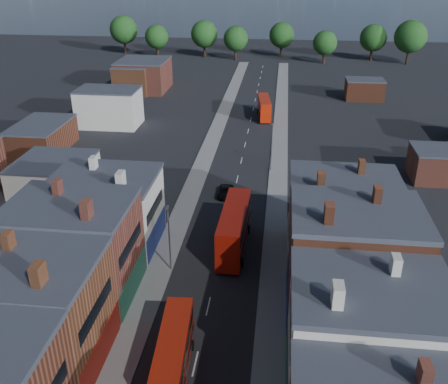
% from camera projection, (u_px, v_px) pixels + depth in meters
% --- Properties ---
extents(pavement_west, '(3.00, 200.00, 0.12)m').
position_uv_depth(pavement_west, '(191.00, 193.00, 75.07)').
color(pavement_west, gray).
rests_on(pavement_west, ground).
extents(pavement_east, '(3.00, 200.00, 0.12)m').
position_uv_depth(pavement_east, '(277.00, 198.00, 73.70)').
color(pavement_east, gray).
rests_on(pavement_east, ground).
extents(lamp_post_2, '(0.25, 0.70, 8.12)m').
position_uv_depth(lamp_post_2, '(169.00, 234.00, 55.02)').
color(lamp_post_2, slate).
rests_on(lamp_post_2, ground).
extents(lamp_post_3, '(0.25, 0.70, 8.12)m').
position_uv_depth(lamp_post_3, '(272.00, 144.00, 80.77)').
color(lamp_post_3, slate).
rests_on(lamp_post_3, ground).
extents(bus_0, '(3.13, 10.39, 4.43)m').
position_uv_depth(bus_0, '(173.00, 355.00, 41.65)').
color(bus_0, red).
rests_on(bus_0, ground).
extents(bus_1, '(3.34, 12.35, 5.31)m').
position_uv_depth(bus_1, '(234.00, 228.00, 59.95)').
color(bus_1, '#A71509').
rests_on(bus_1, ground).
extents(bus_2, '(3.46, 10.27, 4.35)m').
position_uv_depth(bus_2, '(264.00, 107.00, 108.54)').
color(bus_2, '#B51E08').
rests_on(bus_2, ground).
extents(car_2, '(2.20, 4.69, 1.30)m').
position_uv_depth(car_2, '(225.00, 192.00, 74.09)').
color(car_2, black).
rests_on(car_2, ground).
extents(car_3, '(1.64, 3.91, 1.13)m').
position_uv_depth(car_3, '(238.00, 210.00, 68.99)').
color(car_3, silver).
rests_on(car_3, ground).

